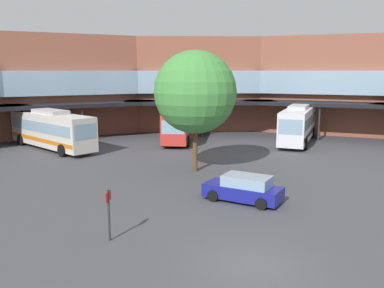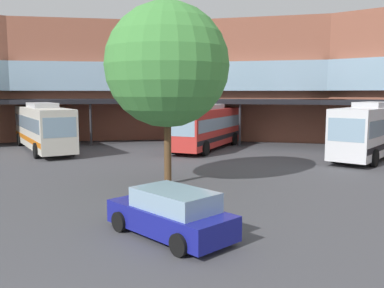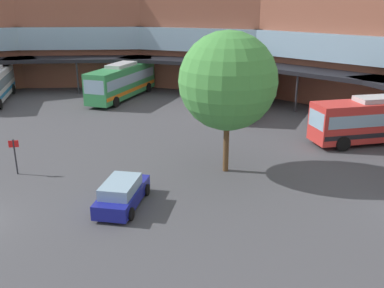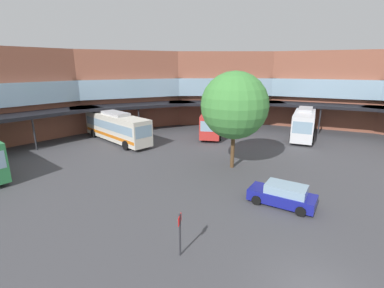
% 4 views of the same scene
% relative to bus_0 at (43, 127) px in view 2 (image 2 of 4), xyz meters
% --- Properties ---
extents(station_building, '(82.14, 46.68, 11.36)m').
position_rel_bus_0_xyz_m(station_building, '(9.27, -4.58, 3.81)').
color(station_building, '#93543F').
rests_on(station_building, ground).
extents(bus_0, '(8.40, 11.29, 3.76)m').
position_rel_bus_0_xyz_m(bus_0, '(0.00, 0.00, 0.00)').
color(bus_0, silver).
rests_on(bus_0, ground).
extents(bus_2, '(5.95, 10.43, 3.62)m').
position_rel_bus_0_xyz_m(bus_2, '(12.88, 1.33, -0.07)').
color(bus_2, red).
rests_on(bus_2, ground).
extents(bus_5, '(8.42, 10.26, 3.90)m').
position_rel_bus_0_xyz_m(bus_5, '(24.37, -2.79, 0.07)').
color(bus_5, white).
rests_on(bus_5, ground).
extents(parked_car, '(4.42, 4.35, 1.53)m').
position_rel_bus_0_xyz_m(parked_car, '(11.82, -19.45, -1.17)').
color(parked_car, navy).
rests_on(parked_car, ground).
extents(plaza_tree, '(6.02, 6.02, 8.86)m').
position_rel_bus_0_xyz_m(plaza_tree, '(10.98, -11.79, 3.94)').
color(plaza_tree, brown).
rests_on(plaza_tree, ground).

